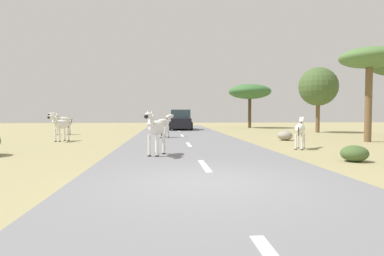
# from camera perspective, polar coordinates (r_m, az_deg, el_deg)

# --- Properties ---
(ground_plane) EXTENTS (90.00, 90.00, 0.00)m
(ground_plane) POSITION_cam_1_polar(r_m,az_deg,el_deg) (6.77, 2.52, -9.81)
(ground_plane) COLOR #998E60
(road) EXTENTS (6.00, 64.00, 0.05)m
(road) POSITION_cam_1_polar(r_m,az_deg,el_deg) (6.79, 4.23, -9.55)
(road) COLOR slate
(road) RESTS_ON ground_plane
(lane_markings) EXTENTS (0.16, 56.00, 0.01)m
(lane_markings) POSITION_cam_1_polar(r_m,az_deg,el_deg) (5.83, 5.77, -11.32)
(lane_markings) COLOR silver
(lane_markings) RESTS_ON road
(zebra_0) EXTENTS (0.76, 1.55, 1.51)m
(zebra_0) POSITION_cam_1_polar(r_m,az_deg,el_deg) (10.82, -6.40, -0.11)
(zebra_0) COLOR silver
(zebra_0) RESTS_ON road
(zebra_1) EXTENTS (1.40, 1.27, 1.59)m
(zebra_1) POSITION_cam_1_polar(r_m,az_deg,el_deg) (24.00, -21.86, 1.16)
(zebra_1) COLOR silver
(zebra_1) RESTS_ON ground_plane
(zebra_2) EXTENTS (0.90, 1.32, 1.36)m
(zebra_2) POSITION_cam_1_polar(r_m,az_deg,el_deg) (13.97, 18.52, -0.20)
(zebra_2) COLOR silver
(zebra_2) RESTS_ON ground_plane
(zebra_3) EXTENTS (1.18, 1.22, 1.42)m
(zebra_3) POSITION_cam_1_polar(r_m,az_deg,el_deg) (18.97, -4.95, 0.87)
(zebra_3) COLOR silver
(zebra_3) RESTS_ON road
(zebra_4) EXTENTS (0.87, 1.44, 1.45)m
(zebra_4) POSITION_cam_1_polar(r_m,az_deg,el_deg) (18.19, -22.10, 0.52)
(zebra_4) COLOR silver
(zebra_4) RESTS_ON ground_plane
(car_0) EXTENTS (2.20, 4.43, 1.74)m
(car_0) POSITION_cam_1_polar(r_m,az_deg,el_deg) (28.45, -1.98, 1.33)
(car_0) COLOR black
(car_0) RESTS_ON road
(tree_0) EXTENTS (2.94, 2.94, 4.99)m
(tree_0) POSITION_cam_1_polar(r_m,az_deg,el_deg) (26.76, 21.32, 6.77)
(tree_0) COLOR brown
(tree_0) RESTS_ON ground_plane
(tree_4) EXTENTS (4.28, 4.28, 4.44)m
(tree_4) POSITION_cam_1_polar(r_m,az_deg,el_deg) (33.67, 10.13, 6.28)
(tree_4) COLOR #4C3823
(tree_4) RESTS_ON ground_plane
(tree_5) EXTENTS (2.91, 2.91, 4.79)m
(tree_5) POSITION_cam_1_polar(r_m,az_deg,el_deg) (19.06, 28.75, 10.44)
(tree_5) COLOR brown
(tree_5) RESTS_ON ground_plane
(bush_2) EXTENTS (0.82, 0.74, 0.49)m
(bush_2) POSITION_cam_1_polar(r_m,az_deg,el_deg) (10.95, 26.67, -4.03)
(bush_2) COLOR #425B2D
(bush_2) RESTS_ON ground_plane
(rock_1) EXTENTS (0.80, 0.84, 0.51)m
(rock_1) POSITION_cam_1_polar(r_m,az_deg,el_deg) (18.33, 16.03, -1.29)
(rock_1) COLOR gray
(rock_1) RESTS_ON ground_plane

